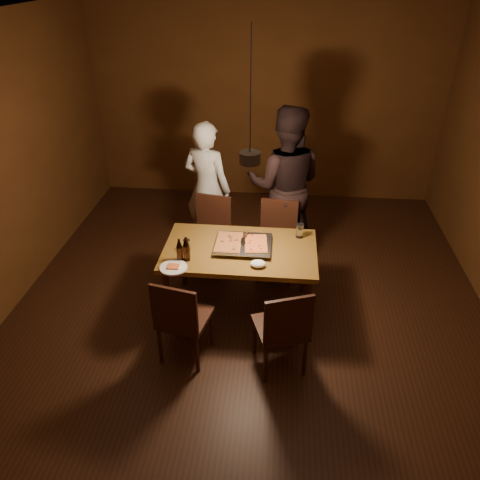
# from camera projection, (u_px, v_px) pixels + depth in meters

# --- Properties ---
(room_shell) EXTENTS (6.00, 6.00, 6.00)m
(room_shell) POSITION_uv_depth(u_px,v_px,m) (249.00, 195.00, 4.13)
(room_shell) COLOR #32190D
(room_shell) RESTS_ON ground
(dining_table) EXTENTS (1.50, 0.90, 0.75)m
(dining_table) POSITION_uv_depth(u_px,v_px,m) (240.00, 255.00, 4.63)
(dining_table) COLOR brown
(dining_table) RESTS_ON floor
(chair_far_left) EXTENTS (0.49, 0.49, 0.49)m
(chair_far_left) POSITION_uv_depth(u_px,v_px,m) (211.00, 227.00, 5.39)
(chair_far_left) COLOR #38190F
(chair_far_left) RESTS_ON floor
(chair_far_right) EXTENTS (0.46, 0.46, 0.49)m
(chair_far_right) POSITION_uv_depth(u_px,v_px,m) (277.00, 232.00, 5.29)
(chair_far_right) COLOR #38190F
(chair_far_right) RESTS_ON floor
(chair_near_left) EXTENTS (0.50, 0.50, 0.49)m
(chair_near_left) POSITION_uv_depth(u_px,v_px,m) (180.00, 315.00, 4.07)
(chair_near_left) COLOR #38190F
(chair_near_left) RESTS_ON floor
(chair_near_right) EXTENTS (0.54, 0.54, 0.49)m
(chair_near_right) POSITION_uv_depth(u_px,v_px,m) (284.00, 325.00, 3.96)
(chair_near_right) COLOR #38190F
(chair_near_right) RESTS_ON floor
(pizza_tray) EXTENTS (0.58, 0.49, 0.05)m
(pizza_tray) POSITION_uv_depth(u_px,v_px,m) (243.00, 245.00, 4.60)
(pizza_tray) COLOR silver
(pizza_tray) RESTS_ON dining_table
(pizza_meat) EXTENTS (0.25, 0.39, 0.02)m
(pizza_meat) POSITION_uv_depth(u_px,v_px,m) (229.00, 242.00, 4.59)
(pizza_meat) COLOR maroon
(pizza_meat) RESTS_ON pizza_tray
(pizza_cheese) EXTENTS (0.25, 0.36, 0.02)m
(pizza_cheese) POSITION_uv_depth(u_px,v_px,m) (256.00, 243.00, 4.57)
(pizza_cheese) COLOR gold
(pizza_cheese) RESTS_ON pizza_tray
(spatula) EXTENTS (0.12, 0.25, 0.04)m
(spatula) POSITION_uv_depth(u_px,v_px,m) (244.00, 241.00, 4.60)
(spatula) COLOR silver
(spatula) RESTS_ON pizza_tray
(beer_bottle_a) EXTENTS (0.06, 0.06, 0.23)m
(beer_bottle_a) POSITION_uv_depth(u_px,v_px,m) (180.00, 250.00, 4.36)
(beer_bottle_a) COLOR black
(beer_bottle_a) RESTS_ON dining_table
(beer_bottle_b) EXTENTS (0.06, 0.06, 0.25)m
(beer_bottle_b) POSITION_uv_depth(u_px,v_px,m) (186.00, 249.00, 4.36)
(beer_bottle_b) COLOR black
(beer_bottle_b) RESTS_ON dining_table
(water_glass_left) EXTENTS (0.07, 0.07, 0.11)m
(water_glass_left) POSITION_uv_depth(u_px,v_px,m) (187.00, 245.00, 4.54)
(water_glass_left) COLOR silver
(water_glass_left) RESTS_ON dining_table
(water_glass_right) EXTENTS (0.07, 0.07, 0.15)m
(water_glass_right) POSITION_uv_depth(u_px,v_px,m) (300.00, 231.00, 4.74)
(water_glass_right) COLOR silver
(water_glass_right) RESTS_ON dining_table
(plate_slice) EXTENTS (0.25, 0.25, 0.03)m
(plate_slice) POSITION_uv_depth(u_px,v_px,m) (173.00, 267.00, 4.30)
(plate_slice) COLOR white
(plate_slice) RESTS_ON dining_table
(napkin) EXTENTS (0.15, 0.11, 0.06)m
(napkin) POSITION_uv_depth(u_px,v_px,m) (258.00, 264.00, 4.31)
(napkin) COLOR white
(napkin) RESTS_ON dining_table
(diner_white) EXTENTS (0.70, 0.58, 1.65)m
(diner_white) POSITION_uv_depth(u_px,v_px,m) (207.00, 188.00, 5.62)
(diner_white) COLOR silver
(diner_white) RESTS_ON floor
(diner_dark) EXTENTS (0.94, 0.75, 1.86)m
(diner_dark) POSITION_uv_depth(u_px,v_px,m) (285.00, 185.00, 5.45)
(diner_dark) COLOR black
(diner_dark) RESTS_ON floor
(pendant_lamp) EXTENTS (0.18, 0.18, 1.10)m
(pendant_lamp) POSITION_uv_depth(u_px,v_px,m) (250.00, 157.00, 3.95)
(pendant_lamp) COLOR black
(pendant_lamp) RESTS_ON ceiling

